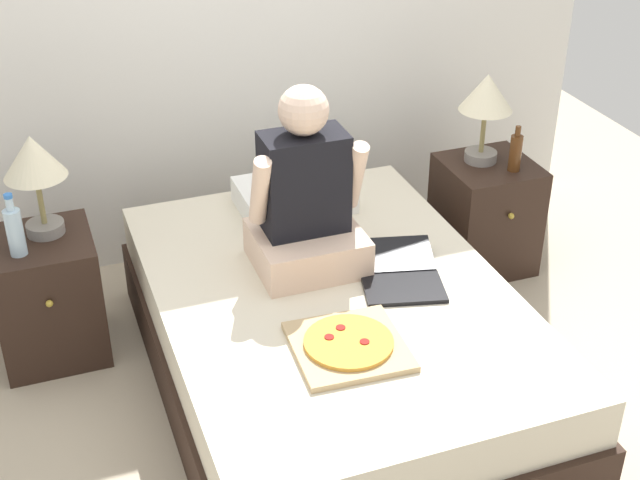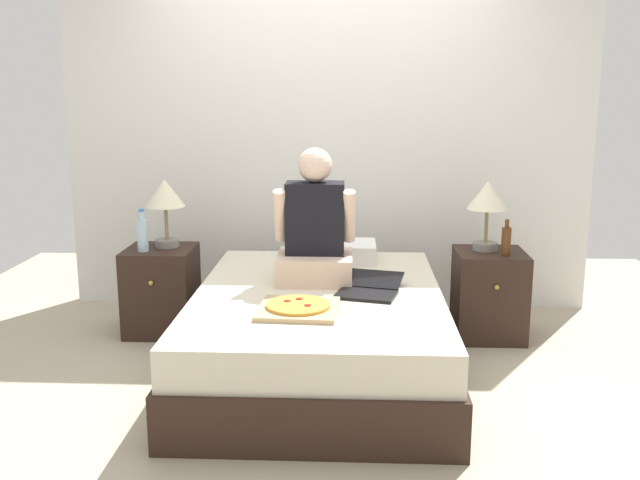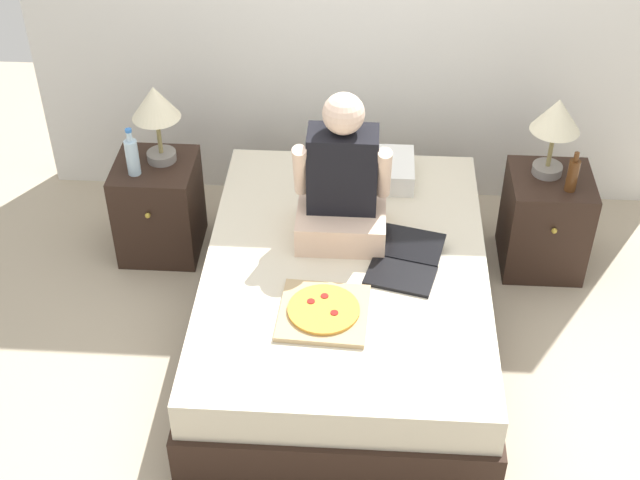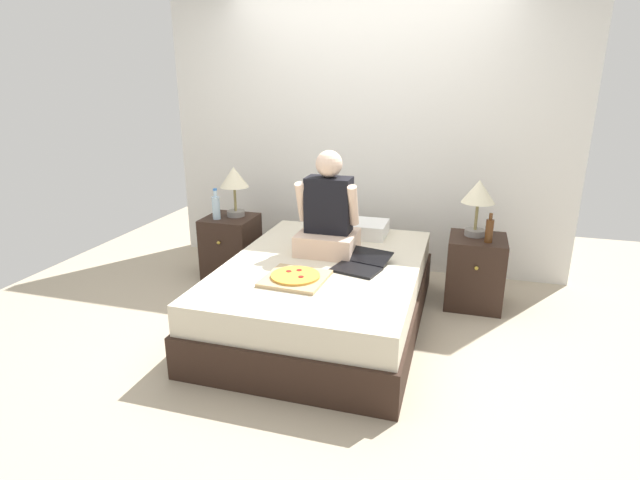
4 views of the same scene
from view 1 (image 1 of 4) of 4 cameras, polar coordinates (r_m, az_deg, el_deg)
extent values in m
plane|color=tan|center=(3.87, 0.78, -9.23)|extent=(5.80, 5.80, 0.00)
cube|color=silver|center=(4.45, -5.52, 14.38)|extent=(3.80, 0.12, 2.50)
cube|color=black|center=(3.78, 0.80, -7.58)|extent=(1.42, 2.01, 0.28)
cube|color=beige|center=(3.64, 0.83, -4.54)|extent=(1.37, 1.95, 0.21)
cube|color=black|center=(4.08, -17.00, -3.47)|extent=(0.44, 0.44, 0.57)
sphere|color=gold|center=(3.82, -16.93, -3.91)|extent=(0.03, 0.03, 0.03)
cylinder|color=gray|center=(3.96, -17.16, 0.75)|extent=(0.16, 0.16, 0.05)
cylinder|color=olive|center=(3.90, -17.46, 2.47)|extent=(0.02, 0.02, 0.22)
cone|color=beige|center=(3.82, -17.92, 5.12)|extent=(0.26, 0.26, 0.18)
cylinder|color=silver|center=(3.81, -18.93, 0.45)|extent=(0.07, 0.07, 0.20)
cylinder|color=silver|center=(3.75, -19.25, 2.17)|extent=(0.03, 0.03, 0.06)
cylinder|color=blue|center=(3.73, -19.35, 2.67)|extent=(0.04, 0.03, 0.02)
cube|color=black|center=(4.61, 10.51, 1.60)|extent=(0.44, 0.44, 0.57)
sphere|color=gold|center=(4.38, 12.14, 1.51)|extent=(0.03, 0.03, 0.03)
cylinder|color=gray|center=(4.50, 10.23, 5.31)|extent=(0.16, 0.16, 0.05)
cylinder|color=olive|center=(4.44, 10.39, 6.88)|extent=(0.02, 0.02, 0.22)
cone|color=beige|center=(4.37, 10.64, 9.28)|extent=(0.26, 0.26, 0.18)
cylinder|color=#512D14|center=(4.40, 12.40, 5.44)|extent=(0.06, 0.06, 0.18)
cylinder|color=#512D14|center=(4.36, 12.56, 6.81)|extent=(0.03, 0.03, 0.05)
cube|color=white|center=(4.16, -1.66, 2.91)|extent=(0.52, 0.34, 0.12)
cube|color=beige|center=(3.70, -0.82, -0.50)|extent=(0.44, 0.40, 0.16)
cube|color=black|center=(3.58, -1.02, 3.71)|extent=(0.34, 0.20, 0.42)
sphere|color=beige|center=(3.46, -1.06, 8.30)|extent=(0.20, 0.20, 0.20)
cylinder|color=beige|center=(3.48, -3.86, 3.15)|extent=(0.07, 0.18, 0.32)
cylinder|color=beige|center=(3.60, 2.26, 4.16)|extent=(0.07, 0.18, 0.32)
cube|color=black|center=(3.58, 5.38, -3.11)|extent=(0.36, 0.29, 0.02)
cube|color=black|center=(3.74, 4.83, -0.92)|extent=(0.35, 0.27, 0.06)
cube|color=tan|center=(3.25, 1.84, -6.83)|extent=(0.42, 0.42, 0.02)
cylinder|color=gold|center=(3.24, 1.84, -6.54)|extent=(0.33, 0.33, 0.02)
cylinder|color=maroon|center=(3.25, 0.59, -6.22)|extent=(0.04, 0.04, 0.00)
cylinder|color=maroon|center=(3.23, 2.87, -6.51)|extent=(0.04, 0.04, 0.00)
cylinder|color=maroon|center=(3.30, 1.33, -5.62)|extent=(0.04, 0.04, 0.00)
camera|label=2|loc=(1.86, 92.07, -33.83)|focal=40.00mm
camera|label=3|loc=(1.50, 111.80, 23.91)|focal=50.00mm
camera|label=4|loc=(2.19, 75.32, -13.08)|focal=28.00mm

